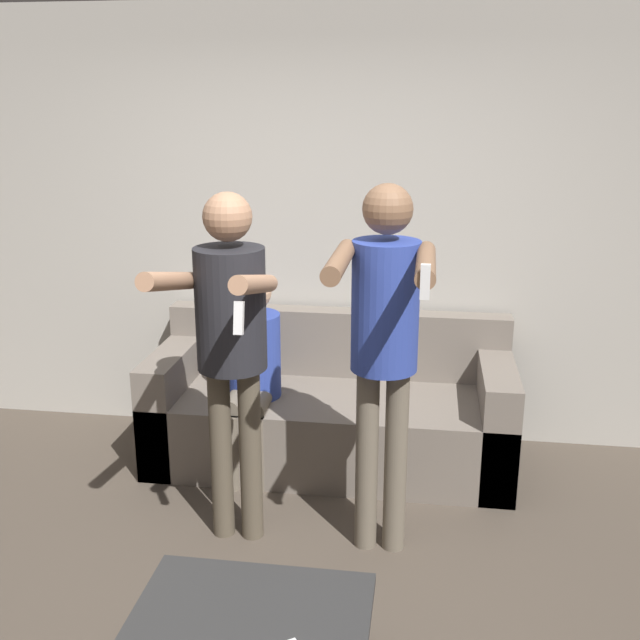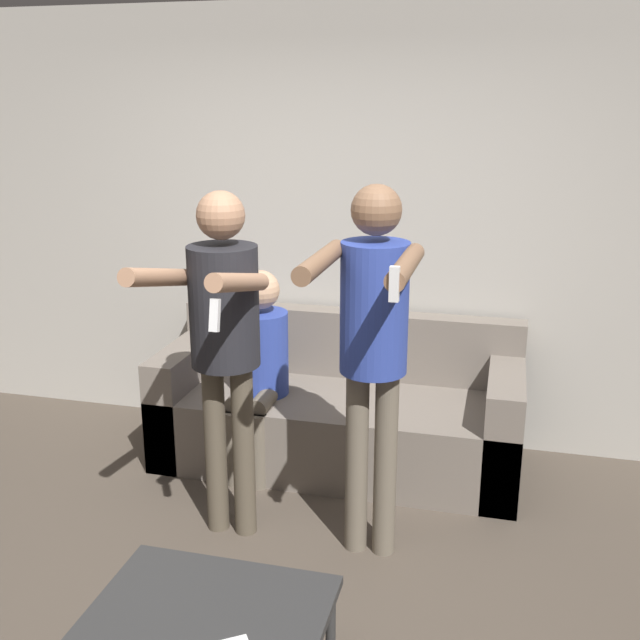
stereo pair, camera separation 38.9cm
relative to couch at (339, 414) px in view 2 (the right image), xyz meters
The scene contains 7 objects.
ground_plane 1.61m from the couch, 95.59° to the right, with size 14.00×14.00×0.00m, color #4C4238.
wall_back 1.15m from the couch, 108.78° to the left, with size 6.40×0.06×2.70m.
couch is the anchor object (origin of this frame).
person_standing_left 1.27m from the couch, 111.39° to the right, with size 0.45×0.76×1.74m.
person_standing_right 1.30m from the couch, 68.65° to the right, with size 0.43×0.76×1.79m.
person_seated 0.61m from the couch, 157.32° to the right, with size 0.32×0.53×1.20m.
coffee_table 1.96m from the couch, 91.12° to the right, with size 0.86×0.62×0.37m.
Camera 2 is at (1.07, -2.52, 2.15)m, focal length 42.00 mm.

